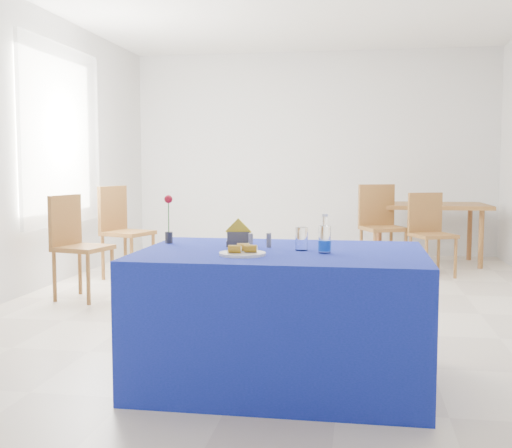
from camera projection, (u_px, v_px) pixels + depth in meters
The scene contains 18 objects.
floor at pixel (282, 307), 5.62m from camera, with size 7.00×7.00×0.00m, color beige.
room_shell at pixel (283, 105), 5.46m from camera, with size 7.00×7.00×7.00m.
window_pane at pixel (56, 135), 6.66m from camera, with size 0.04×1.50×1.60m, color white.
curtain at pixel (63, 135), 6.65m from camera, with size 0.04×1.75×1.85m, color white.
plate at pixel (242, 254), 3.43m from camera, with size 0.25×0.25×0.01m, color white.
drinking_glass at pixel (302, 239), 3.63m from camera, with size 0.07×0.07×0.13m, color white.
salt_shaker at pixel (251, 241), 3.73m from camera, with size 0.03×0.03×0.09m, color gray.
pepper_shaker at pixel (269, 240), 3.75m from camera, with size 0.03×0.03×0.09m, color slate.
blue_table at pixel (282, 316), 3.66m from camera, with size 1.60×1.10×0.76m.
water_bottle at pixel (325, 240), 3.52m from camera, with size 0.07×0.07×0.21m.
napkin_holder at pixel (238, 238), 3.79m from camera, with size 0.16×0.08×0.17m.
rose_vase at pixel (169, 220), 3.94m from camera, with size 0.05×0.05×0.30m.
oak_table at pixel (426, 210), 8.06m from camera, with size 1.50×0.99×0.76m.
chair_bg_left at pixel (380, 221), 7.56m from camera, with size 0.59×0.59×1.01m.
chair_bg_right at pixel (429, 228), 7.19m from camera, with size 0.55×0.55×0.93m.
chair_win_a at pixel (75, 239), 5.92m from camera, with size 0.51×0.51×0.97m.
chair_win_b at pixel (121, 225), 7.02m from camera, with size 0.57×0.57×1.01m.
banana_pieces at pixel (243, 248), 3.44m from camera, with size 0.15×0.14×0.04m.
Camera 1 is at (0.66, -5.50, 1.24)m, focal length 45.00 mm.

